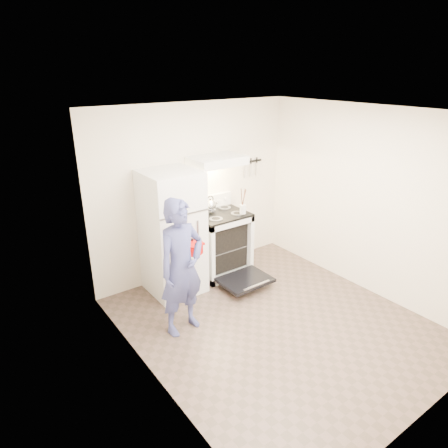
{
  "coord_description": "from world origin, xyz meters",
  "views": [
    {
      "loc": [
        -2.92,
        -2.94,
        2.92
      ],
      "look_at": [
        -0.05,
        1.0,
        1.0
      ],
      "focal_mm": 32.0,
      "sensor_mm": 36.0,
      "label": 1
    }
  ],
  "objects": [
    {
      "name": "knife_strip",
      "position": [
        1.05,
        1.79,
        1.55
      ],
      "size": [
        0.4,
        0.02,
        0.03
      ],
      "primitive_type": "cube",
      "color": "black",
      "rests_on": "back_wall"
    },
    {
      "name": "tea_kettle",
      "position": [
        0.13,
        1.59,
        1.08
      ],
      "size": [
        0.21,
        0.17,
        0.26
      ],
      "primitive_type": null,
      "color": "#BABABF",
      "rests_on": "cooktop"
    },
    {
      "name": "floor",
      "position": [
        0.0,
        0.0,
        0.0
      ],
      "size": [
        3.6,
        3.6,
        0.0
      ],
      "primitive_type": "plane",
      "color": "brown",
      "rests_on": "ground"
    },
    {
      "name": "utensil_jar",
      "position": [
        0.44,
        1.22,
        1.05
      ],
      "size": [
        0.11,
        0.11,
        0.13
      ],
      "primitive_type": "cylinder",
      "rotation": [
        0.0,
        0.0,
        0.23
      ],
      "color": "silver",
      "rests_on": "cooktop"
    },
    {
      "name": "pizza_stone",
      "position": [
        0.33,
        1.56,
        0.45
      ],
      "size": [
        0.33,
        0.33,
        0.02
      ],
      "primitive_type": "cylinder",
      "color": "#997456",
      "rests_on": "oven_rack"
    },
    {
      "name": "oven_rack",
      "position": [
        0.23,
        1.48,
        0.44
      ],
      "size": [
        0.6,
        0.52,
        0.01
      ],
      "primitive_type": "cube",
      "color": "slate",
      "rests_on": "stove_body"
    },
    {
      "name": "person",
      "position": [
        -0.95,
        0.58,
        0.81
      ],
      "size": [
        0.64,
        0.47,
        1.63
      ],
      "primitive_type": "imported",
      "rotation": [
        0.0,
        0.0,
        0.14
      ],
      "color": "navy",
      "rests_on": "floor"
    },
    {
      "name": "oven_door",
      "position": [
        0.23,
        0.88,
        0.12
      ],
      "size": [
        0.7,
        0.54,
        0.04
      ],
      "primitive_type": "cube",
      "color": "black",
      "rests_on": "floor"
    },
    {
      "name": "dutch_oven",
      "position": [
        -0.6,
        0.91,
        0.84
      ],
      "size": [
        0.34,
        0.27,
        0.22
      ],
      "primitive_type": null,
      "color": "#B80704",
      "rests_on": "person"
    },
    {
      "name": "cooktop",
      "position": [
        0.23,
        1.48,
        0.94
      ],
      "size": [
        0.76,
        0.65,
        0.03
      ],
      "primitive_type": "cube",
      "color": "black",
      "rests_on": "stove_body"
    },
    {
      "name": "stove_body",
      "position": [
        0.23,
        1.48,
        0.46
      ],
      "size": [
        0.76,
        0.65,
        0.92
      ],
      "primitive_type": "cube",
      "color": "white",
      "rests_on": "floor"
    },
    {
      "name": "range_hood",
      "position": [
        0.23,
        1.55,
        1.71
      ],
      "size": [
        0.76,
        0.5,
        0.12
      ],
      "primitive_type": "cube",
      "color": "white",
      "rests_on": "back_wall"
    },
    {
      "name": "refrigerator",
      "position": [
        -0.58,
        1.45,
        0.85
      ],
      "size": [
        0.7,
        0.7,
        1.7
      ],
      "primitive_type": "cube",
      "color": "white",
      "rests_on": "floor"
    },
    {
      "name": "backsplash",
      "position": [
        0.23,
        1.76,
        1.05
      ],
      "size": [
        0.76,
        0.07,
        0.2
      ],
      "primitive_type": "cube",
      "color": "white",
      "rests_on": "cooktop"
    },
    {
      "name": "back_wall",
      "position": [
        0.0,
        1.8,
        1.25
      ],
      "size": [
        3.2,
        0.02,
        2.5
      ],
      "primitive_type": "cube",
      "color": "#F3E8CB",
      "rests_on": "ground"
    }
  ]
}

